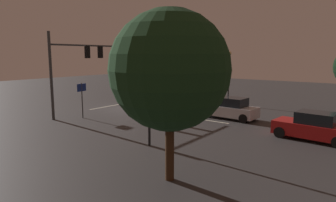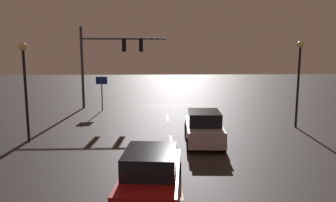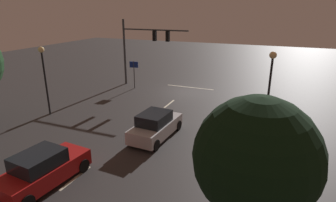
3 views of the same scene
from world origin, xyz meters
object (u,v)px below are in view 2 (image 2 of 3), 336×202
(street_lamp_left_kerb, at_px, (299,68))
(route_sign, at_px, (102,86))
(car_approaching, at_px, (204,128))
(street_lamp_right_kerb, at_px, (25,73))
(traffic_signal_assembly, at_px, (109,54))
(car_distant, at_px, (151,176))

(street_lamp_left_kerb, bearing_deg, route_sign, -25.69)
(car_approaching, xyz_separation_m, route_sign, (6.86, -9.59, 1.22))
(street_lamp_left_kerb, height_order, street_lamp_right_kerb, street_lamp_left_kerb)
(street_lamp_left_kerb, bearing_deg, traffic_signal_assembly, -31.02)
(traffic_signal_assembly, xyz_separation_m, car_approaching, (-6.41, 10.91, -3.73))
(traffic_signal_assembly, bearing_deg, car_approaching, 120.46)
(street_lamp_right_kerb, height_order, route_sign, street_lamp_right_kerb)
(car_distant, bearing_deg, traffic_signal_assembly, -77.91)
(street_lamp_right_kerb, distance_m, route_sign, 9.53)
(traffic_signal_assembly, relative_size, street_lamp_right_kerb, 1.37)
(traffic_signal_assembly, height_order, car_distant, traffic_signal_assembly)
(car_approaching, height_order, street_lamp_left_kerb, street_lamp_left_kerb)
(street_lamp_left_kerb, distance_m, street_lamp_right_kerb, 15.88)
(car_approaching, xyz_separation_m, street_lamp_left_kerb, (-6.36, -3.23, 2.95))
(traffic_signal_assembly, distance_m, street_lamp_left_kerb, 14.92)
(car_approaching, bearing_deg, street_lamp_right_kerb, -3.18)
(traffic_signal_assembly, xyz_separation_m, route_sign, (0.45, 1.32, -2.51))
(car_approaching, relative_size, street_lamp_left_kerb, 0.83)
(street_lamp_left_kerb, bearing_deg, car_distant, 47.32)
(street_lamp_left_kerb, relative_size, route_sign, 1.92)
(street_lamp_left_kerb, relative_size, street_lamp_right_kerb, 1.03)
(traffic_signal_assembly, height_order, car_approaching, traffic_signal_assembly)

